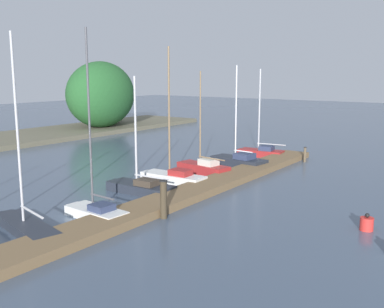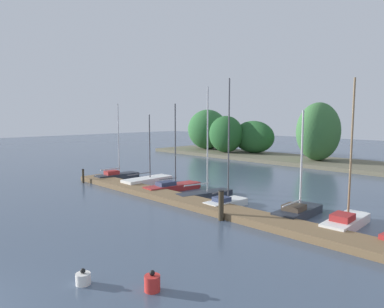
{
  "view_description": "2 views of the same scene",
  "coord_description": "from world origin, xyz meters",
  "px_view_note": "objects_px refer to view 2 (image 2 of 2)",
  "views": [
    {
      "loc": [
        -13.88,
        1.46,
        5.71
      ],
      "look_at": [
        5.43,
        15.12,
        1.47
      ],
      "focal_mm": 42.14,
      "sensor_mm": 36.0,
      "label": 1
    },
    {
      "loc": [
        10.88,
        -0.92,
        5.33
      ],
      "look_at": [
        -4.91,
        14.69,
        2.88
      ],
      "focal_mm": 32.79,
      "sensor_mm": 36.0,
      "label": 2
    }
  ],
  "objects_px": {
    "sailboat_6": "(347,220)",
    "channel_buoy_0": "(83,278)",
    "mooring_piling_0": "(83,176)",
    "mooring_piling_1": "(221,205)",
    "sailboat_4": "(227,201)",
    "sailboat_0": "(118,175)",
    "sailboat_3": "(206,192)",
    "channel_buoy_1": "(152,283)",
    "sailboat_2": "(173,186)",
    "sailboat_1": "(149,181)",
    "sailboat_5": "(298,210)"
  },
  "relations": [
    {
      "from": "sailboat_3",
      "to": "mooring_piling_0",
      "type": "relative_size",
      "value": 6.41
    },
    {
      "from": "sailboat_3",
      "to": "channel_buoy_1",
      "type": "height_order",
      "value": "sailboat_3"
    },
    {
      "from": "sailboat_4",
      "to": "sailboat_5",
      "type": "xyz_separation_m",
      "value": [
        3.96,
        1.18,
        -0.04
      ]
    },
    {
      "from": "mooring_piling_1",
      "to": "channel_buoy_1",
      "type": "height_order",
      "value": "mooring_piling_1"
    },
    {
      "from": "sailboat_6",
      "to": "channel_buoy_1",
      "type": "xyz_separation_m",
      "value": [
        -1.71,
        -10.4,
        -0.11
      ]
    },
    {
      "from": "sailboat_5",
      "to": "sailboat_6",
      "type": "xyz_separation_m",
      "value": [
        2.53,
        -0.05,
        0.04
      ]
    },
    {
      "from": "sailboat_3",
      "to": "channel_buoy_0",
      "type": "distance_m",
      "value": 12.76
    },
    {
      "from": "sailboat_6",
      "to": "mooring_piling_0",
      "type": "relative_size",
      "value": 6.34
    },
    {
      "from": "sailboat_6",
      "to": "sailboat_0",
      "type": "bearing_deg",
      "value": 90.56
    },
    {
      "from": "mooring_piling_0",
      "to": "sailboat_2",
      "type": "bearing_deg",
      "value": 24.71
    },
    {
      "from": "sailboat_3",
      "to": "sailboat_6",
      "type": "relative_size",
      "value": 1.01
    },
    {
      "from": "sailboat_4",
      "to": "mooring_piling_1",
      "type": "height_order",
      "value": "sailboat_4"
    },
    {
      "from": "sailboat_4",
      "to": "channel_buoy_0",
      "type": "height_order",
      "value": "sailboat_4"
    },
    {
      "from": "channel_buoy_0",
      "to": "sailboat_6",
      "type": "bearing_deg",
      "value": 73.01
    },
    {
      "from": "sailboat_5",
      "to": "mooring_piling_1",
      "type": "height_order",
      "value": "sailboat_5"
    },
    {
      "from": "sailboat_2",
      "to": "mooring_piling_1",
      "type": "distance_m",
      "value": 7.75
    },
    {
      "from": "sailboat_2",
      "to": "sailboat_3",
      "type": "relative_size",
      "value": 0.86
    },
    {
      "from": "sailboat_3",
      "to": "mooring_piling_0",
      "type": "bearing_deg",
      "value": 122.12
    },
    {
      "from": "sailboat_3",
      "to": "channel_buoy_1",
      "type": "relative_size",
      "value": 10.9
    },
    {
      "from": "sailboat_2",
      "to": "sailboat_4",
      "type": "height_order",
      "value": "sailboat_4"
    },
    {
      "from": "channel_buoy_1",
      "to": "mooring_piling_0",
      "type": "bearing_deg",
      "value": 158.67
    },
    {
      "from": "sailboat_4",
      "to": "sailboat_5",
      "type": "height_order",
      "value": "sailboat_4"
    },
    {
      "from": "sailboat_4",
      "to": "channel_buoy_0",
      "type": "xyz_separation_m",
      "value": [
        2.91,
        -10.57,
        -0.17
      ]
    },
    {
      "from": "sailboat_3",
      "to": "sailboat_6",
      "type": "distance_m",
      "value": 9.04
    },
    {
      "from": "mooring_piling_1",
      "to": "sailboat_2",
      "type": "bearing_deg",
      "value": 156.68
    },
    {
      "from": "sailboat_4",
      "to": "mooring_piling_1",
      "type": "bearing_deg",
      "value": -142.72
    },
    {
      "from": "mooring_piling_1",
      "to": "sailboat_3",
      "type": "bearing_deg",
      "value": 141.49
    },
    {
      "from": "sailboat_6",
      "to": "channel_buoy_0",
      "type": "bearing_deg",
      "value": 161.29
    },
    {
      "from": "sailboat_0",
      "to": "channel_buoy_0",
      "type": "relative_size",
      "value": 11.92
    },
    {
      "from": "sailboat_2",
      "to": "mooring_piling_1",
      "type": "relative_size",
      "value": 3.93
    },
    {
      "from": "mooring_piling_0",
      "to": "sailboat_0",
      "type": "bearing_deg",
      "value": 80.52
    },
    {
      "from": "sailboat_6",
      "to": "mooring_piling_1",
      "type": "height_order",
      "value": "sailboat_6"
    },
    {
      "from": "mooring_piling_1",
      "to": "channel_buoy_1",
      "type": "distance_m",
      "value": 7.72
    },
    {
      "from": "sailboat_2",
      "to": "channel_buoy_0",
      "type": "height_order",
      "value": "sailboat_2"
    },
    {
      "from": "channel_buoy_0",
      "to": "mooring_piling_1",
      "type": "bearing_deg",
      "value": 99.44
    },
    {
      "from": "mooring_piling_1",
      "to": "mooring_piling_0",
      "type": "bearing_deg",
      "value": -179.24
    },
    {
      "from": "sailboat_0",
      "to": "mooring_piling_0",
      "type": "height_order",
      "value": "sailboat_0"
    },
    {
      "from": "mooring_piling_1",
      "to": "channel_buoy_0",
      "type": "relative_size",
      "value": 2.96
    },
    {
      "from": "sailboat_4",
      "to": "mooring_piling_1",
      "type": "relative_size",
      "value": 4.75
    },
    {
      "from": "channel_buoy_1",
      "to": "sailboat_6",
      "type": "bearing_deg",
      "value": 80.68
    },
    {
      "from": "sailboat_3",
      "to": "mooring_piling_0",
      "type": "xyz_separation_m",
      "value": [
        -10.08,
        -3.44,
        0.25
      ]
    },
    {
      "from": "channel_buoy_1",
      "to": "sailboat_4",
      "type": "bearing_deg",
      "value": 117.27
    },
    {
      "from": "mooring_piling_0",
      "to": "mooring_piling_1",
      "type": "distance_m",
      "value": 14.17
    },
    {
      "from": "sailboat_2",
      "to": "mooring_piling_1",
      "type": "height_order",
      "value": "sailboat_2"
    },
    {
      "from": "sailboat_5",
      "to": "sailboat_6",
      "type": "distance_m",
      "value": 2.53
    },
    {
      "from": "sailboat_0",
      "to": "sailboat_3",
      "type": "bearing_deg",
      "value": -82.33
    },
    {
      "from": "sailboat_5",
      "to": "channel_buoy_1",
      "type": "height_order",
      "value": "sailboat_5"
    },
    {
      "from": "mooring_piling_0",
      "to": "channel_buoy_1",
      "type": "bearing_deg",
      "value": -21.33
    },
    {
      "from": "sailboat_1",
      "to": "sailboat_2",
      "type": "relative_size",
      "value": 0.88
    },
    {
      "from": "sailboat_4",
      "to": "mooring_piling_1",
      "type": "xyz_separation_m",
      "value": [
        1.54,
        -2.29,
        0.42
      ]
    }
  ]
}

